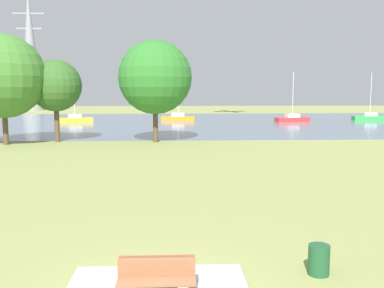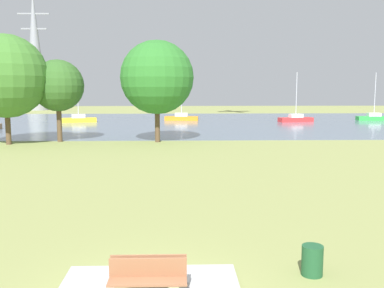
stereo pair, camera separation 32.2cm
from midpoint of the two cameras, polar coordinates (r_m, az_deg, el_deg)
name	(u,v)px [view 2 (the right image)]	position (r m, az deg, el deg)	size (l,w,h in m)	color
ground_plane	(169,154)	(32.22, -2.74, -1.32)	(160.00, 160.00, 0.00)	#8C9351
bench_facing_water	(149,273)	(11.06, -4.71, -16.33)	(1.80, 0.48, 0.89)	tan
bench_facing_inland	(148,283)	(10.57, -4.86, -17.51)	(1.80, 0.48, 0.89)	tan
litter_bin	(312,260)	(12.36, 16.08, -14.32)	(0.56, 0.56, 0.80)	#1E512D
water_surface	(173,123)	(60.04, -2.30, 2.78)	(140.00, 40.00, 0.02)	slate
sailboat_green	(374,117)	(69.19, 22.64, 3.21)	(4.86, 1.70, 6.88)	green
sailboat_yellow	(79,119)	(62.59, -14.37, 3.16)	(5.02, 2.66, 7.27)	yellow
sailboat_orange	(181,118)	(63.69, -1.23, 3.45)	(4.92, 1.94, 5.26)	orange
sailboat_red	(296,119)	(63.13, 13.45, 3.22)	(5.01, 2.51, 6.86)	red
tree_east_near	(5,76)	(40.36, -22.86, 8.11)	(7.04, 7.04, 9.30)	brown
tree_mid_shore	(58,86)	(40.85, -16.80, 7.25)	(4.57, 4.57, 7.29)	brown
tree_west_near	(157,77)	(38.98, -4.34, 8.61)	(6.46, 6.46, 8.95)	brown
electricity_pylon	(35,50)	(97.92, -19.62, 11.37)	(6.40, 4.40, 24.54)	gray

